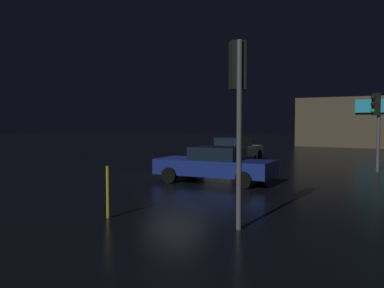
{
  "coord_description": "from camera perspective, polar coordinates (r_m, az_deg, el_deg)",
  "views": [
    {
      "loc": [
        9.57,
        -14.79,
        2.35
      ],
      "look_at": [
        -1.02,
        3.18,
        1.23
      ],
      "focal_mm": 38.92,
      "sensor_mm": 36.0,
      "label": 1
    }
  ],
  "objects": [
    {
      "name": "ground_plane",
      "position": [
        17.77,
        -2.37,
        -4.54
      ],
      "size": [
        120.0,
        120.0,
        0.0
      ],
      "primitive_type": "plane",
      "color": "black"
    },
    {
      "name": "traffic_signal_opposite",
      "position": [
        21.19,
        23.98,
        3.47
      ],
      "size": [
        0.43,
        0.41,
        3.68
      ],
      "color": "#595B60",
      "rests_on": "ground"
    },
    {
      "name": "bollard_kerb_b",
      "position": [
        22.69,
        24.11,
        -2.0
      ],
      "size": [
        0.11,
        0.11,
        0.91
      ],
      "primitive_type": "cylinder",
      "color": "gold",
      "rests_on": "ground"
    },
    {
      "name": "bollard_kerb_a",
      "position": [
        10.39,
        -11.47,
        -6.48
      ],
      "size": [
        0.08,
        0.08,
        1.27
      ],
      "primitive_type": "cylinder",
      "color": "gold",
      "rests_on": "ground"
    },
    {
      "name": "car_far",
      "position": [
        24.57,
        5.87,
        -0.71
      ],
      "size": [
        2.06,
        4.28,
        1.44
      ],
      "color": "silver",
      "rests_on": "ground"
    },
    {
      "name": "car_near",
      "position": [
        16.07,
        3.2,
        -2.81
      ],
      "size": [
        4.64,
        2.23,
        1.39
      ],
      "color": "navy",
      "rests_on": "ground"
    },
    {
      "name": "traffic_signal_main",
      "position": [
        9.16,
        6.28,
        7.52
      ],
      "size": [
        0.42,
        0.43,
        4.1
      ],
      "color": "#595B60",
      "rests_on": "ground"
    }
  ]
}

